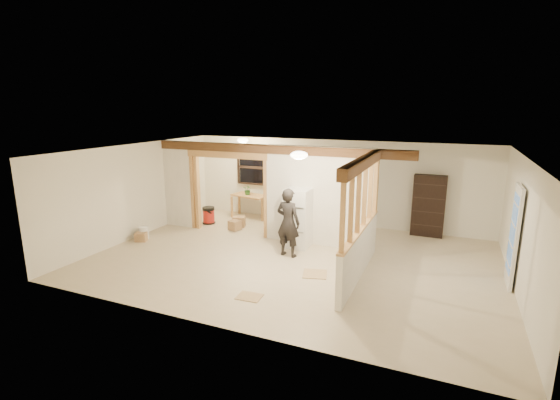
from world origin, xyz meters
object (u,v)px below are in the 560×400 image
at_px(bookshelf, 428,206).
at_px(shop_vac, 209,215).
at_px(refrigerator, 298,218).
at_px(woman, 288,223).
at_px(work_table, 250,206).

bearing_deg(bookshelf, shop_vac, -167.75).
xyz_separation_m(refrigerator, bookshelf, (2.93, 2.20, 0.10)).
bearing_deg(woman, shop_vac, -17.48).
height_order(shop_vac, bookshelf, bookshelf).
bearing_deg(shop_vac, woman, -26.00).
height_order(woman, bookshelf, bookshelf).
xyz_separation_m(shop_vac, bookshelf, (6.11, 1.33, 0.58)).
height_order(refrigerator, work_table, refrigerator).
bearing_deg(bookshelf, woman, -135.20).
bearing_deg(refrigerator, bookshelf, 36.81).
height_order(refrigerator, woman, woman).
distance_m(refrigerator, bookshelf, 3.67).
height_order(woman, shop_vac, woman).
bearing_deg(work_table, bookshelf, 14.20).
distance_m(refrigerator, woman, 0.70).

